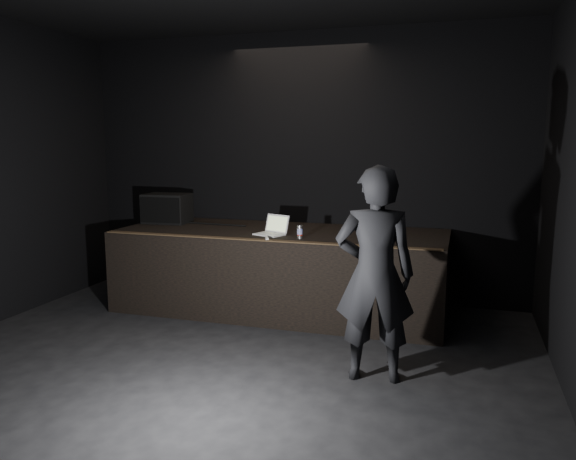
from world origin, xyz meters
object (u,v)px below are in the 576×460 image
at_px(stage_riser, 281,270).
at_px(laptop, 273,229).
at_px(beer_can, 300,232).
at_px(person, 375,274).
at_px(stage_monitor, 167,208).

bearing_deg(stage_riser, laptop, -90.68).
relative_size(beer_can, person, 0.08).
xyz_separation_m(stage_monitor, beer_can, (2.05, -0.66, -0.12)).
height_order(stage_monitor, laptop, stage_monitor).
relative_size(stage_monitor, beer_can, 3.98).
bearing_deg(stage_monitor, stage_riser, -9.57).
bearing_deg(stage_monitor, beer_can, -21.01).
relative_size(laptop, beer_can, 2.70).
xyz_separation_m(stage_riser, laptop, (-0.00, -0.29, 0.56)).
bearing_deg(stage_riser, beer_can, -51.07).
height_order(stage_riser, person, person).
distance_m(laptop, beer_can, 0.42).
bearing_deg(stage_monitor, laptop, -19.30).
xyz_separation_m(laptop, beer_can, (0.38, -0.18, 0.02)).
xyz_separation_m(stage_monitor, laptop, (1.67, -0.48, -0.14)).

